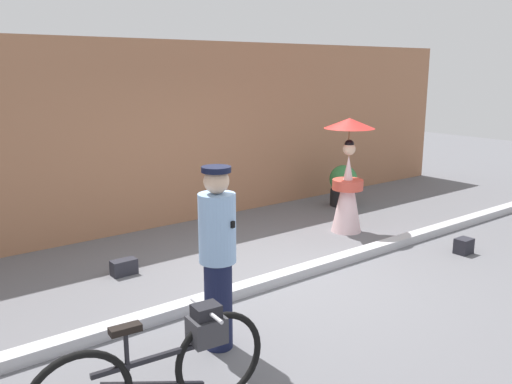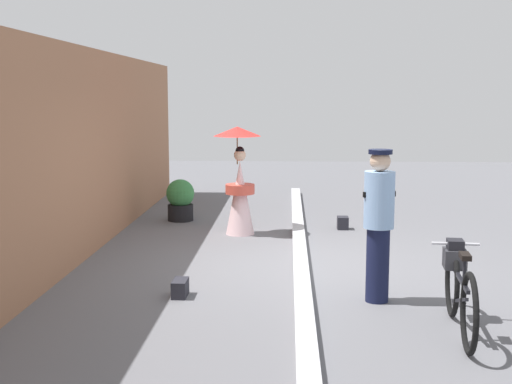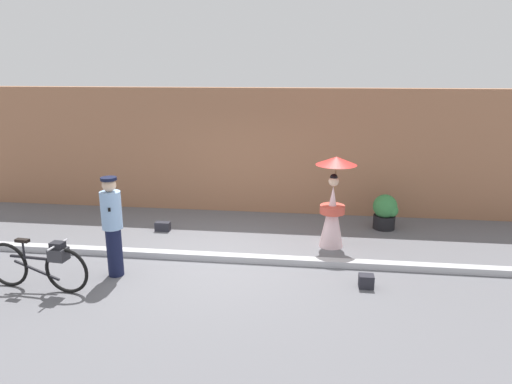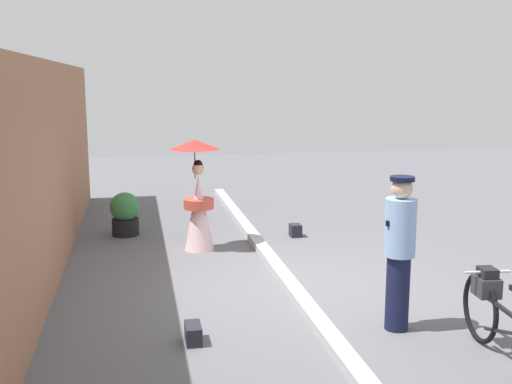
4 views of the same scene
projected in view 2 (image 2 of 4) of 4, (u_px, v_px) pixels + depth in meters
ground_plane at (300, 265)px, 9.35m from camera, size 30.00×30.00×0.00m
building_wall at (64, 155)px, 9.29m from camera, size 14.00×0.40×3.01m
sidewalk_curb at (300, 261)px, 9.34m from camera, size 14.00×0.20×0.12m
bicycle_near_officer at (459, 287)px, 6.69m from camera, size 1.83×0.48×0.85m
person_officer at (379, 221)px, 7.57m from camera, size 0.34×0.38×1.73m
person_with_parasol at (239, 181)px, 11.34m from camera, size 0.79×0.79×1.81m
potted_plant_by_door at (181, 199)px, 12.65m from camera, size 0.54×0.53×0.78m
backpack_on_pavement at (181, 288)px, 7.87m from camera, size 0.32×0.17×0.20m
backpack_spare at (343, 223)px, 11.86m from camera, size 0.24×0.19×0.22m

